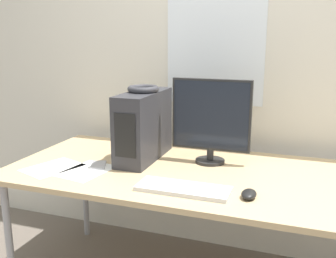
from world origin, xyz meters
name	(u,v)px	position (x,y,z in m)	size (l,w,h in m)	color
wall_back	(242,49)	(0.00, 1.06, 1.35)	(8.00, 0.07, 2.70)	beige
desk	(218,181)	(0.00, 0.47, 0.69)	(2.26, 0.93, 0.73)	tan
pc_tower	(144,126)	(-0.47, 0.59, 0.93)	(0.17, 0.49, 0.39)	#2D2D33
headphones	(143,89)	(-0.47, 0.59, 1.14)	(0.18, 0.18, 0.03)	#333338
monitor_main	(211,119)	(-0.08, 0.64, 0.98)	(0.44, 0.17, 0.47)	black
keyboard	(183,188)	(-0.10, 0.19, 0.74)	(0.44, 0.16, 0.02)	silver
mouse	(249,194)	(0.20, 0.21, 0.75)	(0.07, 0.11, 0.04)	black
cell_phone	(98,165)	(-0.65, 0.37, 0.74)	(0.13, 0.16, 0.01)	#99999E
paper_sheet_left	(87,171)	(-0.67, 0.28, 0.73)	(0.26, 0.33, 0.00)	white
paper_sheet_front	(53,168)	(-0.87, 0.26, 0.73)	(0.30, 0.35, 0.00)	white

